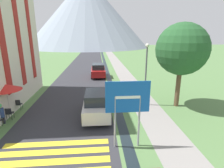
{
  "coord_description": "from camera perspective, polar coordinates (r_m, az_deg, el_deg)",
  "views": [
    {
      "loc": [
        -0.26,
        -2.89,
        5.55
      ],
      "look_at": [
        0.81,
        10.0,
        1.92
      ],
      "focal_mm": 28.0,
      "sensor_mm": 36.0,
      "label": 1
    }
  ],
  "objects": [
    {
      "name": "ground_plane",
      "position": [
        23.56,
        -3.97,
        2.01
      ],
      "size": [
        160.0,
        160.0,
        0.0
      ],
      "primitive_type": "plane",
      "color": "#517542"
    },
    {
      "name": "road",
      "position": [
        33.43,
        -8.56,
        5.96
      ],
      "size": [
        6.4,
        60.0,
        0.01
      ],
      "color": "#2D2D33",
      "rests_on": "ground_plane"
    },
    {
      "name": "footpath",
      "position": [
        33.58,
        1.94,
        6.17
      ],
      "size": [
        2.2,
        60.0,
        0.01
      ],
      "color": "gray",
      "rests_on": "ground_plane"
    },
    {
      "name": "drainage_channel",
      "position": [
        33.39,
        -2.18,
        6.11
      ],
      "size": [
        0.6,
        60.0,
        0.0
      ],
      "color": "black",
      "rests_on": "ground_plane"
    },
    {
      "name": "crosswalk_marking",
      "position": [
        9.37,
        -18.93,
        -21.57
      ],
      "size": [
        5.44,
        2.54,
        0.01
      ],
      "color": "yellow",
      "rests_on": "ground_plane"
    },
    {
      "name": "mountain_distant",
      "position": [
        87.92,
        -8.13,
        22.01
      ],
      "size": [
        56.25,
        56.25,
        30.91
      ],
      "color": "gray",
      "rests_on": "ground_plane"
    },
    {
      "name": "road_sign",
      "position": [
        8.49,
        5.11,
        -6.31
      ],
      "size": [
        2.16,
        0.11,
        3.48
      ],
      "color": "gray",
      "rests_on": "ground_plane"
    },
    {
      "name": "parked_car_near",
      "position": [
        12.35,
        -5.07,
        -6.47
      ],
      "size": [
        1.87,
        4.1,
        1.82
      ],
      "color": "silver",
      "rests_on": "ground_plane"
    },
    {
      "name": "parked_car_far",
      "position": [
        23.95,
        -4.49,
        4.46
      ],
      "size": [
        1.94,
        4.14,
        1.82
      ],
      "color": "#A31919",
      "rests_on": "ground_plane"
    },
    {
      "name": "cafe_chair_far_left",
      "position": [
        15.15,
        -28.29,
        -5.71
      ],
      "size": [
        0.4,
        0.4,
        0.85
      ],
      "rotation": [
        0.0,
        0.0,
        0.35
      ],
      "color": "#232328",
      "rests_on": "ground_plane"
    },
    {
      "name": "cafe_chair_far_right",
      "position": [
        15.25,
        -30.46,
        -5.88
      ],
      "size": [
        0.4,
        0.4,
        0.85
      ],
      "rotation": [
        0.0,
        0.0,
        0.28
      ],
      "color": "#232328",
      "rests_on": "ground_plane"
    },
    {
      "name": "cafe_chair_middle",
      "position": [
        13.8,
        -30.55,
        -8.05
      ],
      "size": [
        0.4,
        0.4,
        0.85
      ],
      "rotation": [
        0.0,
        0.0,
        0.34
      ],
      "color": "#232328",
      "rests_on": "ground_plane"
    },
    {
      "name": "cafe_umbrella_middle_red",
      "position": [
        13.81,
        -31.42,
        -0.93
      ],
      "size": [
        2.04,
        2.04,
        2.37
      ],
      "color": "#B7B2A8",
      "rests_on": "ground_plane"
    },
    {
      "name": "person_seated_far",
      "position": [
        13.38,
        -32.38,
        -8.13
      ],
      "size": [
        0.32,
        0.32,
        1.28
      ],
      "color": "#282833",
      "rests_on": "ground_plane"
    },
    {
      "name": "streetlamp",
      "position": [
        13.93,
        11.06,
        4.62
      ],
      "size": [
        0.28,
        0.28,
        4.95
      ],
      "color": "#515156",
      "rests_on": "ground_plane"
    },
    {
      "name": "tree_by_path",
      "position": [
        14.27,
        21.87,
        10.45
      ],
      "size": [
        3.9,
        3.9,
        6.49
      ],
      "color": "brown",
      "rests_on": "ground_plane"
    }
  ]
}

